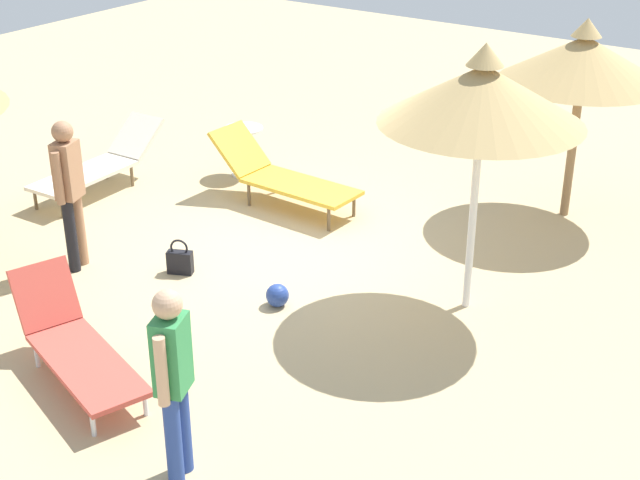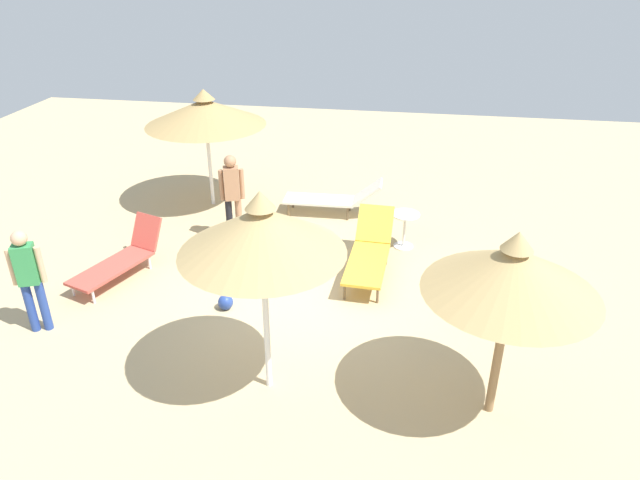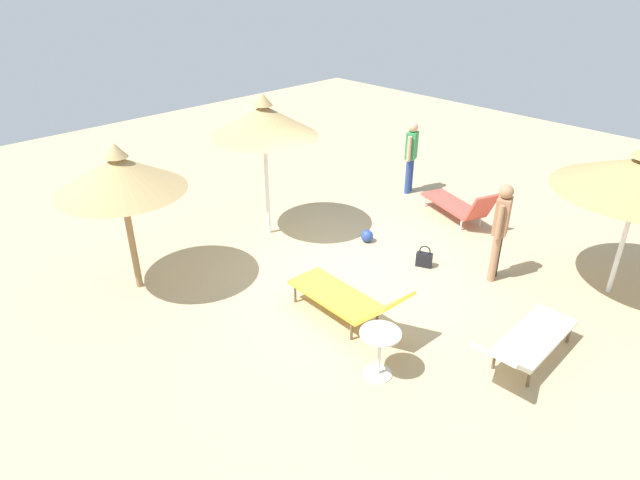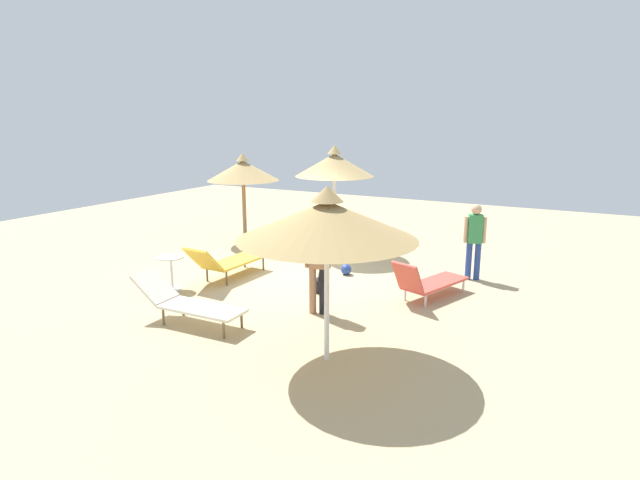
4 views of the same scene
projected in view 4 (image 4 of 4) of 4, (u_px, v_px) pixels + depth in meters
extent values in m
cube|color=tan|center=(291.00, 276.00, 11.86)|extent=(24.00, 24.00, 0.10)
cylinder|color=white|center=(334.00, 210.00, 13.50)|extent=(0.08, 0.08, 2.30)
cone|color=tan|center=(334.00, 165.00, 13.23)|extent=(2.01, 2.01, 0.57)
cone|color=tan|center=(335.00, 149.00, 13.14)|extent=(0.36, 0.36, 0.22)
cylinder|color=white|center=(327.00, 291.00, 7.44)|extent=(0.08, 0.08, 2.11)
cone|color=tan|center=(327.00, 220.00, 7.20)|extent=(2.54, 2.54, 0.54)
cone|color=tan|center=(327.00, 194.00, 7.12)|extent=(0.46, 0.46, 0.22)
cylinder|color=olive|center=(244.00, 205.00, 14.82)|extent=(0.11, 0.11, 2.11)
cone|color=tan|center=(243.00, 171.00, 14.59)|extent=(2.01, 2.01, 0.56)
cone|color=tan|center=(243.00, 157.00, 14.50)|extent=(0.36, 0.36, 0.22)
cube|color=gold|center=(236.00, 261.00, 11.68)|extent=(0.72, 1.58, 0.05)
cylinder|color=brown|center=(245.00, 261.00, 12.41)|extent=(0.04, 0.04, 0.32)
cylinder|color=brown|center=(263.00, 264.00, 12.13)|extent=(0.04, 0.04, 0.32)
cylinder|color=brown|center=(207.00, 274.00, 11.32)|extent=(0.04, 0.04, 0.32)
cylinder|color=brown|center=(227.00, 278.00, 11.04)|extent=(0.04, 0.04, 0.32)
cube|color=gold|center=(203.00, 259.00, 10.75)|extent=(0.67, 0.58, 0.55)
cube|color=silver|center=(202.00, 309.00, 8.84)|extent=(1.53, 0.63, 0.05)
cylinder|color=brown|center=(242.00, 319.00, 8.82)|extent=(0.04, 0.04, 0.30)
cylinder|color=brown|center=(224.00, 330.00, 8.38)|extent=(0.04, 0.04, 0.30)
cylinder|color=brown|center=(183.00, 308.00, 9.37)|extent=(0.04, 0.04, 0.30)
cylinder|color=brown|center=(163.00, 317.00, 8.94)|extent=(0.04, 0.04, 0.30)
cube|color=silver|center=(155.00, 286.00, 9.23)|extent=(0.60, 0.61, 0.48)
cube|color=#CC4C3F|center=(435.00, 283.00, 10.35)|extent=(1.05, 1.64, 0.05)
cylinder|color=silver|center=(444.00, 281.00, 10.99)|extent=(0.04, 0.04, 0.25)
cylinder|color=silver|center=(463.00, 286.00, 10.64)|extent=(0.04, 0.04, 0.25)
cylinder|color=silver|center=(405.00, 294.00, 10.14)|extent=(0.04, 0.04, 0.25)
cylinder|color=silver|center=(425.00, 301.00, 9.79)|extent=(0.04, 0.04, 0.25)
cube|color=#CC4C3F|center=(408.00, 277.00, 9.69)|extent=(0.64, 0.49, 0.58)
cylinder|color=black|center=(323.00, 291.00, 9.39)|extent=(0.13, 0.13, 0.86)
cylinder|color=#A57554|center=(313.00, 290.00, 9.42)|extent=(0.13, 0.13, 0.86)
cube|color=#A57554|center=(318.00, 250.00, 9.23)|extent=(0.34, 0.30, 0.65)
sphere|color=#A57554|center=(318.00, 226.00, 9.13)|extent=(0.23, 0.23, 0.23)
cylinder|color=#A57554|center=(328.00, 252.00, 9.21)|extent=(0.09, 0.09, 0.59)
cylinder|color=#A57554|center=(307.00, 251.00, 9.27)|extent=(0.09, 0.09, 0.59)
cylinder|color=navy|center=(477.00, 261.00, 11.39)|extent=(0.13, 0.13, 0.83)
cylinder|color=navy|center=(469.00, 261.00, 11.42)|extent=(0.13, 0.13, 0.83)
cube|color=#338C4C|center=(475.00, 229.00, 11.24)|extent=(0.35, 0.31, 0.62)
sphere|color=tan|center=(477.00, 209.00, 11.14)|extent=(0.22, 0.22, 0.22)
cylinder|color=tan|center=(484.00, 230.00, 11.22)|extent=(0.09, 0.09, 0.57)
cylinder|color=tan|center=(466.00, 230.00, 11.27)|extent=(0.09, 0.09, 0.57)
cube|color=black|center=(319.00, 286.00, 10.64)|extent=(0.23, 0.31, 0.27)
torus|color=black|center=(319.00, 277.00, 10.59)|extent=(0.11, 0.20, 0.21)
cylinder|color=silver|center=(171.00, 257.00, 10.67)|extent=(0.55, 0.55, 0.02)
cylinder|color=silver|center=(172.00, 274.00, 10.75)|extent=(0.05, 0.05, 0.68)
cylinder|color=silver|center=(173.00, 289.00, 10.83)|extent=(0.38, 0.38, 0.02)
sphere|color=navy|center=(346.00, 269.00, 11.81)|extent=(0.25, 0.25, 0.25)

